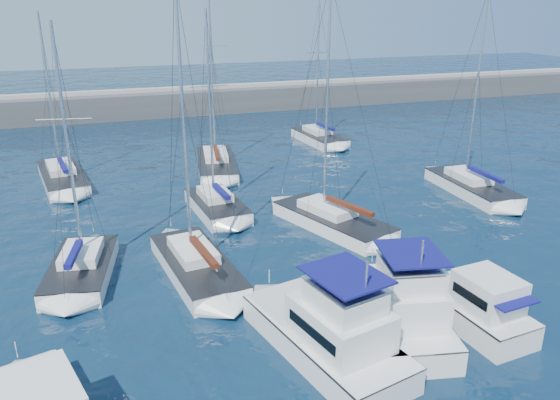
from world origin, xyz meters
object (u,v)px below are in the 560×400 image
object	(u,v)px
sailboat_mid_a	(82,268)
motor_yacht_stbd_inner	(400,308)
sailboat_back_a	(63,177)
sailboat_back_b	(216,164)
sailboat_mid_c	(217,205)
sailboat_mid_d	(332,220)
motor_yacht_stbd_outer	(478,309)
motor_yacht_port_inner	(330,334)
sailboat_back_c	(319,137)
sailboat_mid_b	(196,265)
sailboat_mid_e	(471,186)

from	to	relation	value
sailboat_mid_a	motor_yacht_stbd_inner	bearing A→B (deg)	-26.09
sailboat_back_a	sailboat_back_b	size ratio (longest dim) A/B	0.81
sailboat_mid_c	sailboat_mid_d	world-z (taller)	sailboat_mid_d
sailboat_back_a	motor_yacht_stbd_outer	bearing A→B (deg)	-65.60
motor_yacht_port_inner	sailboat_mid_c	distance (m)	17.90
sailboat_mid_d	sailboat_back_a	world-z (taller)	sailboat_mid_d
motor_yacht_stbd_outer	sailboat_back_b	xyz separation A→B (m)	(-5.79, 28.27, -0.41)
motor_yacht_port_inner	sailboat_back_c	world-z (taller)	sailboat_back_c
sailboat_mid_b	sailboat_back_b	distance (m)	19.74
motor_yacht_port_inner	motor_yacht_stbd_outer	xyz separation A→B (m)	(7.27, -0.10, -0.19)
motor_yacht_stbd_outer	sailboat_mid_c	bearing A→B (deg)	108.68
sailboat_mid_c	sailboat_back_a	distance (m)	14.87
motor_yacht_stbd_inner	sailboat_mid_c	xyz separation A→B (m)	(-4.54, 17.08, -0.60)
sailboat_mid_a	sailboat_mid_d	bearing A→B (deg)	17.26
sailboat_mid_e	sailboat_back_b	xyz separation A→B (m)	(-17.38, 12.62, 0.01)
sailboat_mid_a	sailboat_back_b	world-z (taller)	sailboat_back_b
motor_yacht_stbd_inner	sailboat_mid_d	world-z (taller)	sailboat_mid_d
sailboat_mid_d	sailboat_mid_e	distance (m)	13.37
motor_yacht_stbd_inner	sailboat_mid_b	world-z (taller)	sailboat_mid_b
sailboat_back_a	sailboat_back_b	world-z (taller)	sailboat_back_b
sailboat_mid_d	sailboat_back_c	world-z (taller)	sailboat_mid_d
motor_yacht_port_inner	sailboat_mid_b	distance (m)	9.98
sailboat_mid_a	sailboat_mid_e	world-z (taller)	sailboat_mid_e
motor_yacht_stbd_outer	sailboat_back_a	bearing A→B (deg)	117.59
motor_yacht_stbd_inner	sailboat_mid_c	distance (m)	17.68
motor_yacht_port_inner	sailboat_back_c	bearing A→B (deg)	55.13
motor_yacht_stbd_outer	sailboat_mid_a	world-z (taller)	sailboat_mid_a
sailboat_mid_c	sailboat_mid_d	bearing A→B (deg)	-42.95
sailboat_mid_e	sailboat_back_a	distance (m)	32.77
sailboat_mid_a	sailboat_mid_d	world-z (taller)	sailboat_mid_d
sailboat_mid_b	motor_yacht_port_inner	bearing A→B (deg)	-74.16
sailboat_mid_c	motor_yacht_port_inner	bearing A→B (deg)	-92.31
sailboat_back_b	sailboat_mid_c	bearing A→B (deg)	-93.36
sailboat_mid_c	sailboat_back_c	bearing A→B (deg)	43.27
sailboat_mid_e	sailboat_back_c	world-z (taller)	sailboat_mid_e
sailboat_mid_b	sailboat_back_b	world-z (taller)	sailboat_back_b
sailboat_mid_a	sailboat_mid_c	bearing A→B (deg)	48.34
motor_yacht_stbd_outer	sailboat_back_a	distance (m)	34.02
sailboat_mid_a	sailboat_back_c	distance (m)	33.40
sailboat_back_a	motor_yacht_stbd_inner	bearing A→B (deg)	-70.08
motor_yacht_stbd_outer	sailboat_back_c	bearing A→B (deg)	73.56
sailboat_back_a	sailboat_back_c	size ratio (longest dim) A/B	0.94
sailboat_back_b	sailboat_mid_e	bearing A→B (deg)	-26.95
sailboat_back_c	motor_yacht_port_inner	bearing A→B (deg)	-117.30
sailboat_mid_c	motor_yacht_stbd_outer	bearing A→B (deg)	-70.67
sailboat_mid_e	sailboat_back_c	size ratio (longest dim) A/B	1.04
sailboat_mid_b	sailboat_mid_c	size ratio (longest dim) A/B	1.12
sailboat_mid_e	sailboat_back_b	world-z (taller)	sailboat_back_b
sailboat_mid_d	sailboat_back_b	distance (m)	16.05
sailboat_mid_b	sailboat_back_a	world-z (taller)	sailboat_mid_b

